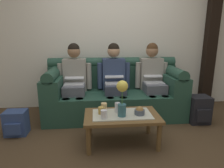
# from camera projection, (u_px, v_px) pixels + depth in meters

# --- Properties ---
(ground_plane) EXTENTS (14.00, 14.00, 0.00)m
(ground_plane) POSITION_uv_depth(u_px,v_px,m) (124.00, 152.00, 2.31)
(ground_plane) COLOR #4C3823
(back_wall_patterned) EXTENTS (6.00, 0.12, 2.90)m
(back_wall_patterned) POSITION_uv_depth(u_px,v_px,m) (111.00, 29.00, 3.60)
(back_wall_patterned) COLOR silver
(back_wall_patterned) RESTS_ON ground_plane
(timber_pillar) EXTENTS (0.20, 0.20, 2.90)m
(timber_pillar) POSITION_uv_depth(u_px,v_px,m) (211.00, 30.00, 3.65)
(timber_pillar) COLOR black
(timber_pillar) RESTS_ON ground_plane
(couch) EXTENTS (2.25, 0.88, 0.96)m
(couch) POSITION_uv_depth(u_px,v_px,m) (114.00, 94.00, 3.35)
(couch) COLOR #234738
(couch) RESTS_ON ground_plane
(person_left) EXTENTS (0.56, 0.67, 1.22)m
(person_left) POSITION_uv_depth(u_px,v_px,m) (74.00, 78.00, 3.22)
(person_left) COLOR #595B66
(person_left) RESTS_ON ground_plane
(person_middle) EXTENTS (0.56, 0.67, 1.22)m
(person_middle) POSITION_uv_depth(u_px,v_px,m) (114.00, 77.00, 3.28)
(person_middle) COLOR #383D4C
(person_middle) RESTS_ON ground_plane
(person_right) EXTENTS (0.56, 0.67, 1.22)m
(person_right) POSITION_uv_depth(u_px,v_px,m) (152.00, 76.00, 3.33)
(person_right) COLOR #595B66
(person_right) RESTS_ON ground_plane
(coffee_table) EXTENTS (0.92, 0.54, 0.40)m
(coffee_table) POSITION_uv_depth(u_px,v_px,m) (122.00, 118.00, 2.42)
(coffee_table) COLOR brown
(coffee_table) RESTS_ON ground_plane
(flower_vase) EXTENTS (0.13, 0.13, 0.44)m
(flower_vase) POSITION_uv_depth(u_px,v_px,m) (122.00, 95.00, 2.27)
(flower_vase) COLOR #336672
(flower_vase) RESTS_ON coffee_table
(snack_bowl) EXTENTS (0.12, 0.12, 0.10)m
(snack_bowl) POSITION_uv_depth(u_px,v_px,m) (140.00, 111.00, 2.38)
(snack_bowl) COLOR #4C5666
(snack_bowl) RESTS_ON coffee_table
(cup_near_left) EXTENTS (0.07, 0.07, 0.12)m
(cup_near_left) POSITION_uv_depth(u_px,v_px,m) (117.00, 107.00, 2.44)
(cup_near_left) COLOR silver
(cup_near_left) RESTS_ON coffee_table
(cup_near_right) EXTENTS (0.08, 0.08, 0.10)m
(cup_near_right) POSITION_uv_depth(u_px,v_px,m) (104.00, 114.00, 2.26)
(cup_near_right) COLOR silver
(cup_near_right) RESTS_ON coffee_table
(cup_far_center) EXTENTS (0.07, 0.07, 0.09)m
(cup_far_center) POSITION_uv_depth(u_px,v_px,m) (101.00, 110.00, 2.39)
(cup_far_center) COLOR gold
(cup_far_center) RESTS_ON coffee_table
(cup_far_left) EXTENTS (0.08, 0.08, 0.10)m
(cup_far_left) POSITION_uv_depth(u_px,v_px,m) (104.00, 107.00, 2.48)
(cup_far_left) COLOR #DBB77A
(cup_far_left) RESTS_ON coffee_table
(backpack_right) EXTENTS (0.31, 0.31, 0.43)m
(backpack_right) POSITION_uv_depth(u_px,v_px,m) (199.00, 110.00, 3.05)
(backpack_right) COLOR black
(backpack_right) RESTS_ON ground_plane
(backpack_left) EXTENTS (0.29, 0.27, 0.34)m
(backpack_left) POSITION_uv_depth(u_px,v_px,m) (16.00, 123.00, 2.68)
(backpack_left) COLOR #33477A
(backpack_left) RESTS_ON ground_plane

